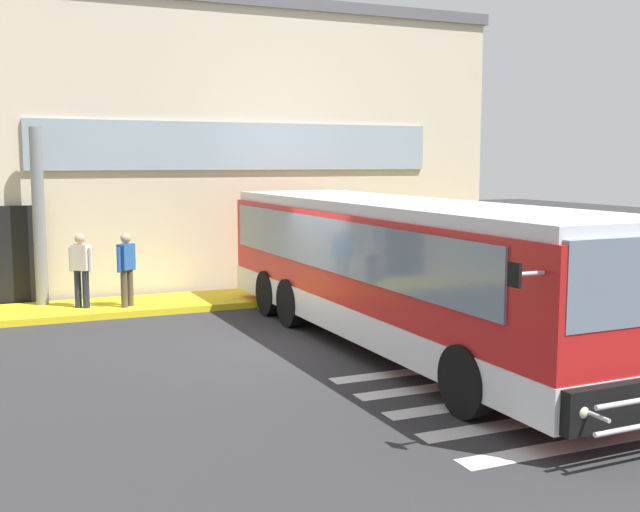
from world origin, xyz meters
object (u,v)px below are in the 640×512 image
at_px(bus_main_foreground, 401,275).
at_px(passenger_by_doorway, 126,266).
at_px(passenger_near_column, 82,265).
at_px(entry_support_column, 39,217).
at_px(safety_bollard_yellow, 262,290).

xyz_separation_m(bus_main_foreground, passenger_by_doorway, (-4.14, 5.18, -0.26)).
xyz_separation_m(bus_main_foreground, passenger_near_column, (-5.07, 5.48, -0.22)).
bearing_deg(passenger_near_column, bus_main_foreground, -47.20).
distance_m(entry_support_column, passenger_near_column, 1.52).
distance_m(passenger_near_column, passenger_by_doorway, 0.98).
height_order(bus_main_foreground, safety_bollard_yellow, bus_main_foreground).
bearing_deg(passenger_by_doorway, bus_main_foreground, -51.42).
bearing_deg(bus_main_foreground, entry_support_column, 133.45).
relative_size(bus_main_foreground, passenger_by_doorway, 7.04).
relative_size(passenger_near_column, passenger_by_doorway, 1.00).
distance_m(passenger_by_doorway, safety_bollard_yellow, 3.11).
distance_m(bus_main_foreground, safety_bollard_yellow, 4.66).
bearing_deg(safety_bollard_yellow, passenger_by_doorway, 165.36).
xyz_separation_m(entry_support_column, passenger_near_column, (0.82, -0.74, -1.05)).
bearing_deg(entry_support_column, bus_main_foreground, -46.55).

